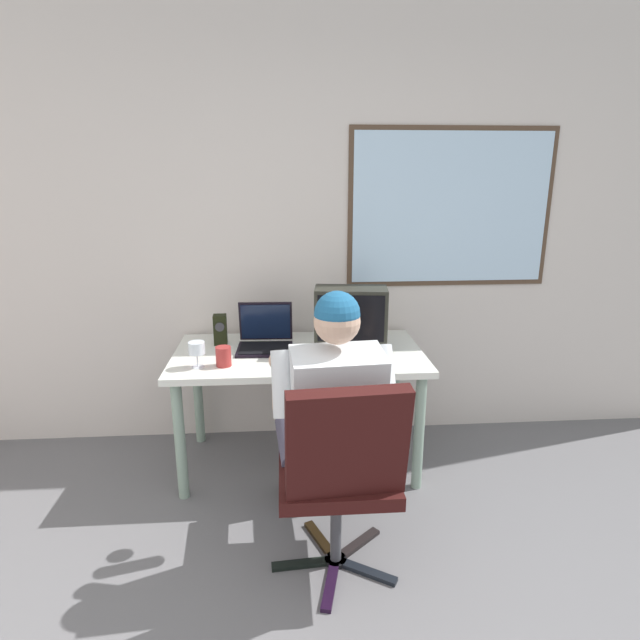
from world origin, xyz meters
TOP-DOWN VIEW (x-y plane):
  - wall_rear at (0.03, 2.51)m, footprint 5.84×0.08m
  - desk at (-0.10, 2.07)m, footprint 1.42×0.76m
  - office_chair at (0.04, 1.11)m, footprint 0.55×0.58m
  - person_seated at (0.03, 1.36)m, footprint 0.56×0.77m
  - crt_monitor at (0.20, 2.07)m, footprint 0.43×0.25m
  - laptop at (-0.29, 2.17)m, footprint 0.33×0.31m
  - wine_glass at (-0.64, 1.87)m, footprint 0.09×0.09m
  - desk_speaker at (-0.56, 2.24)m, footprint 0.08×0.08m
  - coffee_mug at (-0.50, 1.88)m, footprint 0.08×0.08m

SIDE VIEW (x-z plane):
  - office_chair at x=0.04m, z-range 0.08..1.03m
  - desk at x=-0.10m, z-range 0.27..0.98m
  - person_seated at x=0.03m, z-range 0.03..1.29m
  - coffee_mug at x=-0.50m, z-range 0.71..0.82m
  - laptop at x=-0.29m, z-range 0.65..0.91m
  - desk_speaker at x=-0.56m, z-range 0.71..0.89m
  - wine_glass at x=-0.64m, z-range 0.74..0.88m
  - crt_monitor at x=0.20m, z-range 0.74..1.11m
  - wall_rear at x=0.03m, z-range 0.00..2.85m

